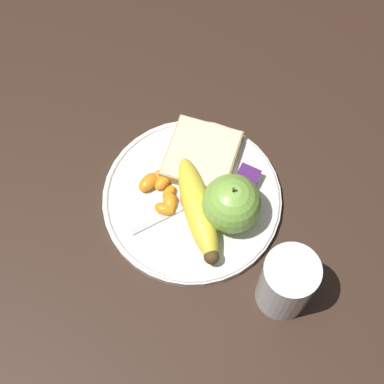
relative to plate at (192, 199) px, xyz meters
The scene contains 16 objects.
ground_plane 0.01m from the plate, ahead, with size 3.00×3.00×0.00m, color #332116.
plate is the anchor object (origin of this frame).
juice_glass 0.19m from the plate, 112.40° to the right, with size 0.07×0.07×0.11m.
apple 0.08m from the plate, 91.47° to the right, with size 0.08×0.08×0.09m.
banana 0.04m from the plate, 135.86° to the right, with size 0.15×0.13×0.04m.
bread_slice 0.07m from the plate, 13.90° to the left, with size 0.12×0.11×0.02m.
fork 0.01m from the plate, 147.21° to the right, with size 0.15×0.11×0.00m.
jam_packet 0.08m from the plate, 47.41° to the right, with size 0.04×0.03×0.02m.
orange_segment_0 0.07m from the plate, 98.76° to the left, with size 0.04×0.03×0.02m.
orange_segment_1 0.06m from the plate, 81.29° to the left, with size 0.03×0.03×0.02m.
orange_segment_2 0.04m from the plate, 132.28° to the left, with size 0.04×0.03×0.02m.
orange_segment_3 0.02m from the plate, 141.87° to the left, with size 0.03×0.02×0.01m.
orange_segment_4 0.03m from the plate, 38.46° to the left, with size 0.03×0.04×0.02m.
orange_segment_5 0.05m from the plate, 93.30° to the left, with size 0.03×0.02×0.02m.
orange_segment_6 0.04m from the plate, 108.60° to the left, with size 0.03×0.02×0.01m.
orange_segment_7 0.05m from the plate, 144.65° to the left, with size 0.02×0.03×0.02m.
Camera 1 is at (-0.33, -0.16, 0.85)m, focal length 60.00 mm.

